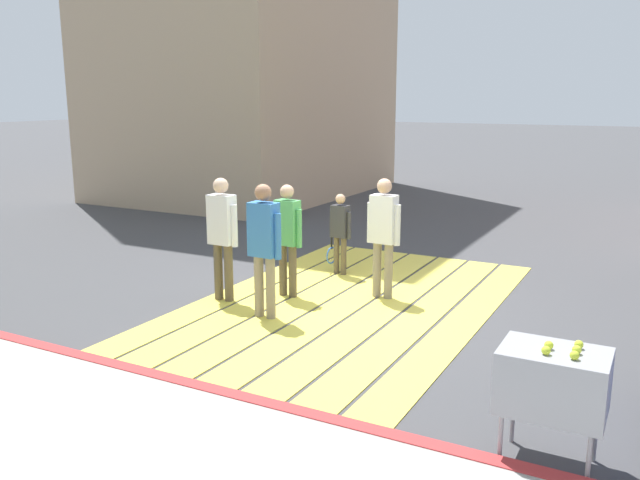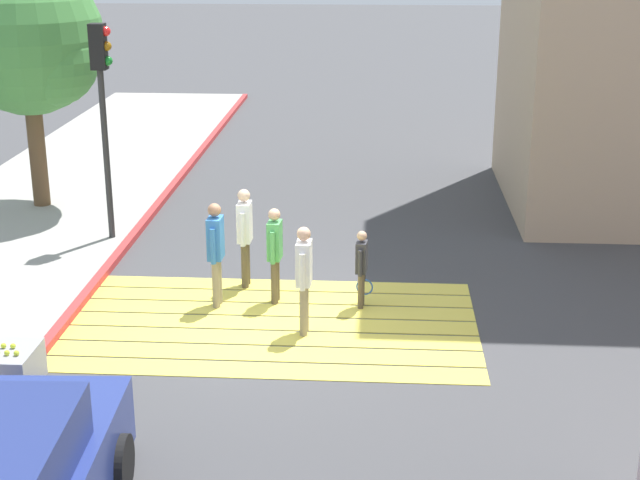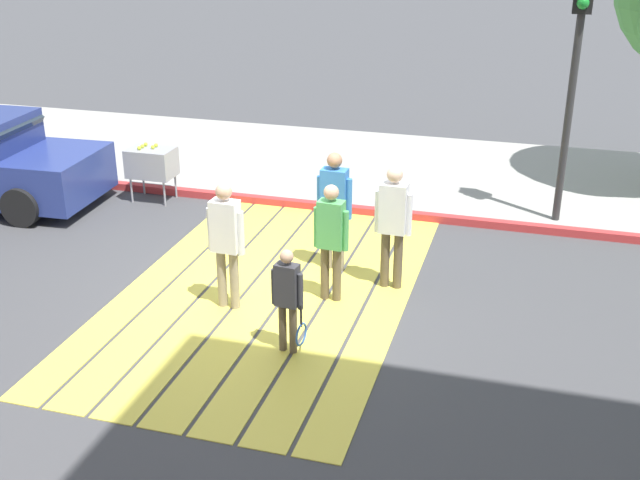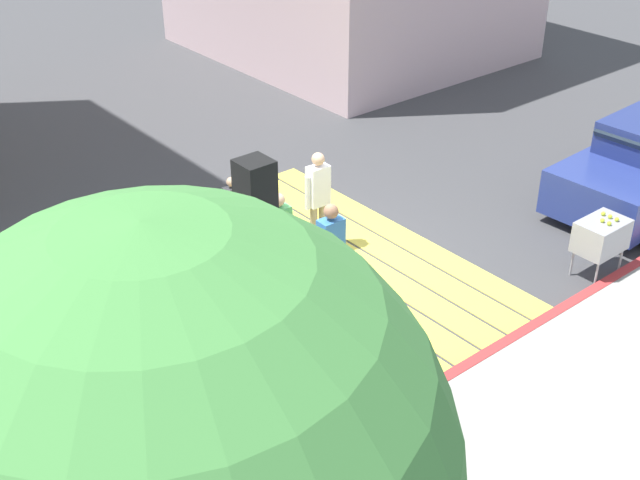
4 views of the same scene
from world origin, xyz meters
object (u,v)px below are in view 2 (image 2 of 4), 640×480
object	(u,v)px
street_tree	(31,43)
tennis_ball_cart	(14,368)
pedestrian_teen_behind	(304,273)
traffic_light_corner	(103,89)
pedestrian_adult_side	(216,247)
pedestrian_child_with_racket	(362,265)
pedestrian_adult_trailing	(245,231)
pedestrian_adult_lead	(275,249)

from	to	relation	value
street_tree	tennis_ball_cart	xyz separation A→B (m)	(2.74, -8.98, -2.93)
street_tree	pedestrian_teen_behind	distance (m)	9.08
pedestrian_teen_behind	street_tree	bearing A→B (deg)	135.11
pedestrian_teen_behind	traffic_light_corner	bearing A→B (deg)	135.20
pedestrian_adult_side	pedestrian_teen_behind	distance (m)	1.82
pedestrian_adult_side	pedestrian_child_with_racket	xyz separation A→B (m)	(2.36, 0.09, -0.28)
traffic_light_corner	pedestrian_adult_trailing	size ratio (longest dim) A/B	2.43
pedestrian_teen_behind	pedestrian_child_with_racket	world-z (taller)	pedestrian_teen_behind
traffic_light_corner	pedestrian_adult_side	bearing A→B (deg)	-49.77
tennis_ball_cart	street_tree	bearing A→B (deg)	106.95
traffic_light_corner	pedestrian_adult_lead	bearing A→B (deg)	-38.96
tennis_ball_cart	pedestrian_adult_trailing	bearing A→B (deg)	64.66
pedestrian_adult_side	pedestrian_teen_behind	bearing A→B (deg)	-33.80
pedestrian_teen_behind	pedestrian_child_with_racket	xyz separation A→B (m)	(0.85, 1.10, -0.26)
traffic_light_corner	tennis_ball_cart	world-z (taller)	traffic_light_corner
pedestrian_adult_lead	tennis_ball_cart	bearing A→B (deg)	-125.00
traffic_light_corner	pedestrian_child_with_racket	world-z (taller)	traffic_light_corner
traffic_light_corner	pedestrian_teen_behind	bearing A→B (deg)	-44.80
traffic_light_corner	pedestrian_adult_trailing	bearing A→B (deg)	-36.28
tennis_ball_cart	pedestrian_teen_behind	distance (m)	4.46
street_tree	pedestrian_adult_side	world-z (taller)	street_tree
traffic_light_corner	street_tree	distance (m)	2.97
traffic_light_corner	pedestrian_adult_side	size ratio (longest dim) A/B	2.42
street_tree	pedestrian_adult_side	distance (m)	7.39
pedestrian_adult_trailing	pedestrian_adult_side	bearing A→B (deg)	-110.75
street_tree	pedestrian_adult_trailing	xyz separation A→B (m)	(4.99, -4.22, -2.61)
pedestrian_child_with_racket	traffic_light_corner	bearing A→B (deg)	149.04
pedestrian_adult_side	pedestrian_teen_behind	xyz separation A→B (m)	(1.51, -1.01, -0.02)
tennis_ball_cart	pedestrian_adult_lead	size ratio (longest dim) A/B	0.63
traffic_light_corner	tennis_ball_cart	size ratio (longest dim) A/B	4.17
traffic_light_corner	pedestrian_child_with_racket	bearing A→B (deg)	-30.96
pedestrian_adult_side	tennis_ball_cart	bearing A→B (deg)	-116.37
pedestrian_adult_side	pedestrian_child_with_racket	bearing A→B (deg)	2.21
pedestrian_adult_trailing	pedestrian_child_with_racket	distance (m)	2.19
street_tree	pedestrian_teen_behind	size ratio (longest dim) A/B	3.10
street_tree	pedestrian_child_with_racket	xyz separation A→B (m)	(7.01, -5.03, -2.89)
street_tree	tennis_ball_cart	world-z (taller)	street_tree
street_tree	pedestrian_child_with_racket	distance (m)	9.10
tennis_ball_cart	pedestrian_child_with_racket	xyz separation A→B (m)	(4.27, 3.94, 0.04)
pedestrian_teen_behind	pedestrian_child_with_racket	distance (m)	1.42
pedestrian_adult_lead	pedestrian_adult_side	bearing A→B (deg)	-167.26
street_tree	pedestrian_teen_behind	world-z (taller)	street_tree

